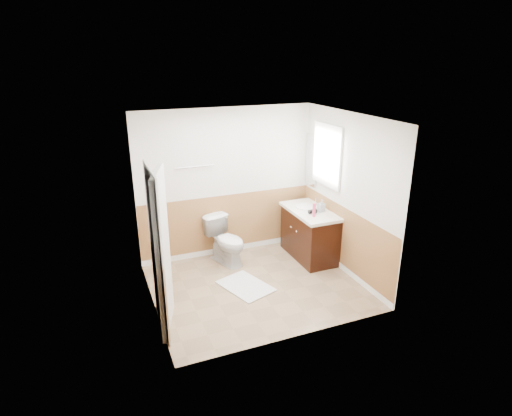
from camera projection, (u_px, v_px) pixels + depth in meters
name	position (u px, v px, depth m)	size (l,w,h in m)	color
floor	(256.00, 286.00, 6.35)	(3.00, 3.00, 0.00)	#8C7051
ceiling	(256.00, 118.00, 5.49)	(3.00, 3.00, 0.00)	white
wall_back	(227.00, 183.00, 7.05)	(3.00, 3.00, 0.00)	silver
wall_front	(299.00, 244.00, 4.79)	(3.00, 3.00, 0.00)	silver
wall_left	(147.00, 223.00, 5.39)	(3.00, 3.00, 0.00)	silver
wall_right	(347.00, 195.00, 6.45)	(3.00, 3.00, 0.00)	silver
wainscot_back	(228.00, 225.00, 7.30)	(3.00, 3.00, 0.00)	#A36F41
wainscot_front	(297.00, 301.00, 5.06)	(3.00, 3.00, 0.00)	#A36F41
wainscot_left	(153.00, 275.00, 5.65)	(2.60, 2.60, 0.00)	#A36F41
wainscot_right	(343.00, 240.00, 6.70)	(2.60, 2.60, 0.00)	#A36F41
toilet	(226.00, 241.00, 6.96)	(0.43, 0.76, 0.77)	silver
bath_mat	(246.00, 286.00, 6.33)	(0.55, 0.80, 0.02)	silver
vanity_cabinet	(309.00, 235.00, 7.15)	(0.55, 1.10, 0.80)	black
vanity_knob_left	(297.00, 232.00, 6.90)	(0.03, 0.03, 0.03)	silver
vanity_knob_right	(291.00, 227.00, 7.08)	(0.03, 0.03, 0.03)	white
countertop	(310.00, 211.00, 7.00)	(0.60, 1.15, 0.05)	silver
sink_basin	(306.00, 207.00, 7.12)	(0.36, 0.36, 0.02)	white
faucet	(316.00, 202.00, 7.16)	(0.02, 0.02, 0.14)	silver
lotion_bottle	(314.00, 210.00, 6.68)	(0.05, 0.05, 0.22)	#D83860
soap_dispenser	(321.00, 206.00, 6.89)	(0.09, 0.10, 0.21)	#8F96A1
hair_dryer_body	(313.00, 211.00, 6.83)	(0.07, 0.07, 0.14)	black
hair_dryer_handle	(310.00, 213.00, 6.85)	(0.03, 0.03, 0.07)	black
mirror_panel	(311.00, 160.00, 7.30)	(0.02, 0.35, 0.90)	silver
window_frame	(327.00, 155.00, 6.78)	(0.04, 0.80, 1.00)	white
window_glass	(328.00, 155.00, 6.79)	(0.01, 0.70, 0.90)	white
door	(163.00, 252.00, 5.11)	(0.05, 0.80, 2.04)	white
door_frame	(157.00, 253.00, 5.08)	(0.02, 0.92, 2.10)	white
door_knob	(163.00, 246.00, 5.44)	(0.06, 0.06, 0.06)	silver
towel_bar	(194.00, 167.00, 6.69)	(0.02, 0.02, 0.62)	silver
tp_holder_bar	(223.00, 216.00, 7.14)	(0.02, 0.02, 0.14)	silver
tp_roll	(223.00, 216.00, 7.14)	(0.11, 0.11, 0.10)	white
tp_sheet	(223.00, 222.00, 7.18)	(0.10, 0.01, 0.16)	white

